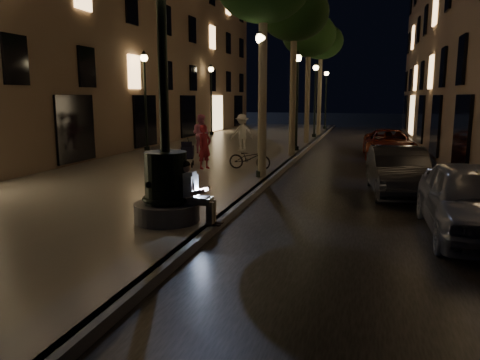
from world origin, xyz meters
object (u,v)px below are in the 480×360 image
(lamp_curb_d, at_px, (326,91))
(pedestrian_red, at_px, (205,147))
(tree_far, at_px, (321,42))
(bicycle, at_px, (250,158))
(car_front, at_px, (471,200))
(lamp_left_b, at_px, (145,88))
(stroller, at_px, (188,152))
(car_third, at_px, (389,144))
(seated_man_laptop, at_px, (193,190))
(tree_second, at_px, (294,14))
(pedestrian_white, at_px, (242,133))
(lamp_curb_a, at_px, (261,84))
(pedestrian_pink, at_px, (201,134))
(fountain_lamppost, at_px, (166,175))
(tree_third, at_px, (309,36))
(lamp_curb_c, at_px, (315,90))
(car_second, at_px, (398,171))
(lamp_curb_b, at_px, (297,88))
(lamp_left_c, at_px, (211,90))

(lamp_curb_d, bearing_deg, pedestrian_red, -95.96)
(tree_far, bearing_deg, pedestrian_red, -98.33)
(bicycle, bearing_deg, car_front, -131.59)
(tree_far, xyz_separation_m, bicycle, (-0.82, -16.51, -5.82))
(car_front, bearing_deg, lamp_left_b, 138.53)
(stroller, distance_m, car_third, 9.81)
(seated_man_laptop, relative_size, tree_second, 0.18)
(pedestrian_white, bearing_deg, tree_far, -139.48)
(pedestrian_red, height_order, bicycle, pedestrian_red)
(lamp_curb_a, distance_m, lamp_left_b, 9.30)
(pedestrian_white, relative_size, bicycle, 1.14)
(pedestrian_white, bearing_deg, lamp_curb_a, 73.62)
(car_front, bearing_deg, pedestrian_pink, 131.80)
(fountain_lamppost, distance_m, lamp_curb_a, 6.37)
(lamp_curb_a, relative_size, lamp_left_b, 1.00)
(car_front, xyz_separation_m, pedestrian_white, (-8.03, 11.87, 0.34))
(tree_third, xyz_separation_m, lamp_curb_c, (0.00, 4.00, -2.90))
(car_second, xyz_separation_m, car_third, (0.07, 8.70, -0.04))
(lamp_curb_b, xyz_separation_m, car_second, (4.30, -8.92, -2.54))
(lamp_left_c, height_order, pedestrian_pink, lamp_left_c)
(tree_far, bearing_deg, lamp_left_b, -120.89)
(lamp_curb_a, relative_size, car_front, 1.08)
(pedestrian_pink, relative_size, bicycle, 1.16)
(car_third, height_order, pedestrian_red, pedestrian_red)
(lamp_curb_a, relative_size, car_third, 1.02)
(fountain_lamppost, height_order, pedestrian_red, fountain_lamppost)
(lamp_curb_b, bearing_deg, car_front, -66.70)
(stroller, bearing_deg, lamp_curb_d, 65.15)
(tree_third, bearing_deg, seated_man_laptop, -90.28)
(pedestrian_red, xyz_separation_m, bicycle, (1.64, 0.30, -0.40))
(pedestrian_red, bearing_deg, car_second, -80.85)
(seated_man_laptop, distance_m, car_second, 6.72)
(fountain_lamppost, xyz_separation_m, car_second, (5.00, 5.08, -0.51))
(bicycle, bearing_deg, lamp_curb_b, -2.98)
(tree_far, xyz_separation_m, pedestrian_red, (-2.46, -16.81, -5.42))
(lamp_curb_a, relative_size, car_second, 1.13)
(tree_far, height_order, lamp_left_b, tree_far)
(fountain_lamppost, bearing_deg, car_second, 45.47)
(pedestrian_white, bearing_deg, stroller, 47.37)
(stroller, distance_m, pedestrian_red, 0.91)
(seated_man_laptop, height_order, lamp_curb_c, lamp_curb_c)
(lamp_curb_d, relative_size, lamp_left_b, 1.00)
(lamp_curb_c, height_order, pedestrian_pink, lamp_curb_c)
(tree_third, distance_m, tree_far, 6.01)
(fountain_lamppost, relative_size, lamp_curb_a, 1.08)
(pedestrian_pink, bearing_deg, tree_third, -107.43)
(bicycle, bearing_deg, tree_far, 0.66)
(seated_man_laptop, distance_m, tree_third, 18.75)
(lamp_curb_b, bearing_deg, car_second, -64.26)
(lamp_curb_a, relative_size, lamp_left_c, 1.00)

